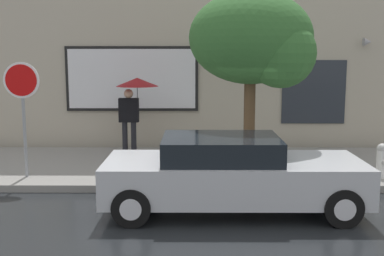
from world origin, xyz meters
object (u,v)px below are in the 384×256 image
object	(u,v)px
parked_car	(231,174)
street_tree	(257,42)
pedestrian_with_umbrella	(135,93)
fire_hydrant	(382,161)
stop_sign	(22,96)

from	to	relation	value
parked_car	street_tree	world-z (taller)	street_tree
parked_car	pedestrian_with_umbrella	distance (m)	4.75
fire_hydrant	stop_sign	size ratio (longest dim) A/B	0.30
fire_hydrant	pedestrian_with_umbrella	size ratio (longest dim) A/B	0.37
parked_car	street_tree	xyz separation A→B (m)	(0.65, 1.89, 2.35)
parked_car	fire_hydrant	world-z (taller)	parked_car
fire_hydrant	street_tree	bearing A→B (deg)	177.89
pedestrian_with_umbrella	stop_sign	xyz separation A→B (m)	(-2.08, -2.27, 0.10)
parked_car	stop_sign	xyz separation A→B (m)	(-4.27, 1.80, 1.21)
parked_car	pedestrian_with_umbrella	bearing A→B (deg)	118.26
parked_car	fire_hydrant	distance (m)	3.81
pedestrian_with_umbrella	stop_sign	world-z (taller)	stop_sign
fire_hydrant	pedestrian_with_umbrella	xyz separation A→B (m)	(-5.54, 2.28, 1.27)
street_tree	stop_sign	bearing A→B (deg)	-178.92
stop_sign	street_tree	bearing A→B (deg)	1.08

